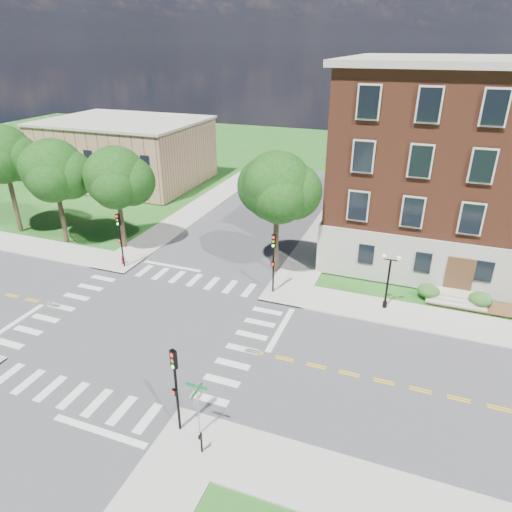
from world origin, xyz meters
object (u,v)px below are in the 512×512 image
(push_button_post, at_px, (201,442))
(traffic_signal_nw, at_px, (120,233))
(traffic_signal_se, at_px, (175,381))
(twin_lamp_west, at_px, (388,278))
(street_sign_pole, at_px, (198,400))
(traffic_signal_ne, at_px, (273,256))
(fire_hydrant, at_px, (123,260))

(push_button_post, bearing_deg, traffic_signal_nw, 134.69)
(traffic_signal_se, xyz_separation_m, twin_lamp_west, (8.33, 15.49, -0.66))
(traffic_signal_se, bearing_deg, traffic_signal_nw, 133.09)
(twin_lamp_west, relative_size, street_sign_pole, 1.36)
(street_sign_pole, xyz_separation_m, push_button_post, (0.60, -0.98, -1.51))
(traffic_signal_se, relative_size, traffic_signal_ne, 1.00)
(push_button_post, bearing_deg, traffic_signal_ne, 96.34)
(twin_lamp_west, distance_m, street_sign_pole, 17.04)
(traffic_signal_nw, bearing_deg, push_button_post, -45.31)
(twin_lamp_west, bearing_deg, traffic_signal_se, -118.25)
(traffic_signal_ne, xyz_separation_m, push_button_post, (1.74, -15.70, -2.39))
(traffic_signal_ne, bearing_deg, traffic_signal_se, -89.77)
(twin_lamp_west, height_order, push_button_post, twin_lamp_west)
(fire_hydrant, bearing_deg, traffic_signal_se, -46.95)
(traffic_signal_ne, xyz_separation_m, traffic_signal_nw, (-13.48, -0.31, 0.00))
(traffic_signal_se, height_order, push_button_post, traffic_signal_se)
(traffic_signal_se, height_order, twin_lamp_west, traffic_signal_se)
(traffic_signal_se, distance_m, traffic_signal_nw, 19.82)
(traffic_signal_se, height_order, traffic_signal_ne, same)
(traffic_signal_nw, distance_m, fire_hydrant, 2.79)
(push_button_post, distance_m, fire_hydrant, 22.26)
(traffic_signal_nw, bearing_deg, street_sign_pole, -44.56)
(traffic_signal_se, bearing_deg, twin_lamp_west, 61.75)
(traffic_signal_nw, relative_size, push_button_post, 4.00)
(fire_hydrant, bearing_deg, twin_lamp_west, 1.45)
(traffic_signal_nw, xyz_separation_m, fire_hydrant, (-0.41, 0.46, -2.72))
(traffic_signal_ne, distance_m, twin_lamp_west, 8.44)
(push_button_post, bearing_deg, street_sign_pole, 121.22)
(traffic_signal_se, xyz_separation_m, traffic_signal_ne, (-0.06, 14.78, 0.00))
(traffic_signal_se, distance_m, push_button_post, 3.06)
(traffic_signal_nw, height_order, push_button_post, traffic_signal_nw)
(street_sign_pole, distance_m, fire_hydrant, 21.22)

